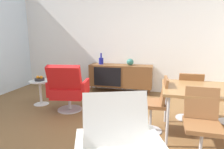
{
  "coord_description": "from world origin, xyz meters",
  "views": [
    {
      "loc": [
        0.67,
        -2.45,
        1.45
      ],
      "look_at": [
        -0.15,
        0.8,
        0.77
      ],
      "focal_mm": 30.69,
      "sensor_mm": 36.0,
      "label": 1
    }
  ],
  "objects_px": {
    "sideboard": "(121,76)",
    "side_table_round": "(40,90)",
    "vase_sculptural_dark": "(130,62)",
    "dining_table": "(223,92)",
    "fruit_bowl": "(40,79)",
    "lounge_chair_red": "(68,88)",
    "vase_cobalt": "(101,61)",
    "dining_chair_back_left": "(189,94)",
    "dining_chair_near_window": "(155,102)",
    "dining_chair_front_left": "(202,122)"
  },
  "relations": [
    {
      "from": "dining_chair_front_left",
      "to": "dining_chair_near_window",
      "type": "relative_size",
      "value": 1.0
    },
    {
      "from": "side_table_round",
      "to": "vase_sculptural_dark",
      "type": "bearing_deg",
      "value": 37.07
    },
    {
      "from": "dining_chair_near_window",
      "to": "dining_table",
      "type": "bearing_deg",
      "value": -0.22
    },
    {
      "from": "vase_cobalt",
      "to": "dining_table",
      "type": "relative_size",
      "value": 0.18
    },
    {
      "from": "dining_chair_front_left",
      "to": "dining_chair_back_left",
      "type": "height_order",
      "value": "same"
    },
    {
      "from": "dining_table",
      "to": "side_table_round",
      "type": "xyz_separation_m",
      "value": [
        -3.3,
        0.64,
        -0.38
      ]
    },
    {
      "from": "vase_cobalt",
      "to": "lounge_chair_red",
      "type": "height_order",
      "value": "vase_cobalt"
    },
    {
      "from": "vase_cobalt",
      "to": "fruit_bowl",
      "type": "height_order",
      "value": "vase_cobalt"
    },
    {
      "from": "side_table_round",
      "to": "dining_table",
      "type": "bearing_deg",
      "value": -11.01
    },
    {
      "from": "vase_sculptural_dark",
      "to": "dining_chair_front_left",
      "type": "distance_m",
      "value": 2.81
    },
    {
      "from": "dining_chair_near_window",
      "to": "fruit_bowl",
      "type": "distance_m",
      "value": 2.5
    },
    {
      "from": "vase_sculptural_dark",
      "to": "dining_chair_front_left",
      "type": "relative_size",
      "value": 0.2
    },
    {
      "from": "dining_chair_back_left",
      "to": "vase_sculptural_dark",
      "type": "bearing_deg",
      "value": 131.56
    },
    {
      "from": "dining_chair_back_left",
      "to": "fruit_bowl",
      "type": "height_order",
      "value": "dining_chair_back_left"
    },
    {
      "from": "vase_sculptural_dark",
      "to": "fruit_bowl",
      "type": "relative_size",
      "value": 0.86
    },
    {
      "from": "vase_cobalt",
      "to": "side_table_round",
      "type": "xyz_separation_m",
      "value": [
        -0.96,
        -1.3,
        -0.49
      ]
    },
    {
      "from": "dining_chair_back_left",
      "to": "fruit_bowl",
      "type": "relative_size",
      "value": 4.28
    },
    {
      "from": "dining_chair_near_window",
      "to": "fruit_bowl",
      "type": "bearing_deg",
      "value": 165.15
    },
    {
      "from": "sideboard",
      "to": "side_table_round",
      "type": "relative_size",
      "value": 3.08
    },
    {
      "from": "dining_table",
      "to": "lounge_chair_red",
      "type": "distance_m",
      "value": 2.59
    },
    {
      "from": "sideboard",
      "to": "side_table_round",
      "type": "bearing_deg",
      "value": -138.75
    },
    {
      "from": "sideboard",
      "to": "lounge_chair_red",
      "type": "relative_size",
      "value": 1.69
    },
    {
      "from": "side_table_round",
      "to": "fruit_bowl",
      "type": "distance_m",
      "value": 0.23
    },
    {
      "from": "dining_chair_back_left",
      "to": "side_table_round",
      "type": "bearing_deg",
      "value": 178.38
    },
    {
      "from": "vase_sculptural_dark",
      "to": "fruit_bowl",
      "type": "distance_m",
      "value": 2.17
    },
    {
      "from": "sideboard",
      "to": "lounge_chair_red",
      "type": "bearing_deg",
      "value": -115.44
    },
    {
      "from": "sideboard",
      "to": "side_table_round",
      "type": "distance_m",
      "value": 1.98
    },
    {
      "from": "dining_chair_near_window",
      "to": "vase_cobalt",
      "type": "bearing_deg",
      "value": 126.81
    },
    {
      "from": "sideboard",
      "to": "dining_chair_front_left",
      "type": "bearing_deg",
      "value": -59.57
    },
    {
      "from": "vase_sculptural_dark",
      "to": "dining_table",
      "type": "xyz_separation_m",
      "value": [
        1.58,
        -1.95,
        -0.11
      ]
    },
    {
      "from": "dining_chair_near_window",
      "to": "sideboard",
      "type": "bearing_deg",
      "value": 115.61
    },
    {
      "from": "vase_cobalt",
      "to": "lounge_chair_red",
      "type": "xyz_separation_m",
      "value": [
        -0.2,
        -1.52,
        -0.35
      ]
    },
    {
      "from": "lounge_chair_red",
      "to": "fruit_bowl",
      "type": "bearing_deg",
      "value": 163.95
    },
    {
      "from": "dining_table",
      "to": "lounge_chair_red",
      "type": "bearing_deg",
      "value": 170.52
    },
    {
      "from": "side_table_round",
      "to": "lounge_chair_red",
      "type": "bearing_deg",
      "value": -15.98
    },
    {
      "from": "fruit_bowl",
      "to": "dining_chair_near_window",
      "type": "bearing_deg",
      "value": -14.85
    },
    {
      "from": "vase_cobalt",
      "to": "vase_sculptural_dark",
      "type": "bearing_deg",
      "value": 0.0
    },
    {
      "from": "dining_table",
      "to": "vase_sculptural_dark",
      "type": "bearing_deg",
      "value": 129.04
    },
    {
      "from": "vase_cobalt",
      "to": "dining_chair_front_left",
      "type": "xyz_separation_m",
      "value": [
        1.99,
        -2.5,
        -0.35
      ]
    },
    {
      "from": "vase_sculptural_dark",
      "to": "side_table_round",
      "type": "xyz_separation_m",
      "value": [
        -1.72,
        -1.3,
        -0.48
      ]
    },
    {
      "from": "dining_table",
      "to": "dining_chair_front_left",
      "type": "distance_m",
      "value": 0.7
    },
    {
      "from": "lounge_chair_red",
      "to": "sideboard",
      "type": "bearing_deg",
      "value": 64.56
    },
    {
      "from": "side_table_round",
      "to": "dining_chair_back_left",
      "type": "bearing_deg",
      "value": -1.62
    },
    {
      "from": "vase_sculptural_dark",
      "to": "side_table_round",
      "type": "relative_size",
      "value": 0.33
    },
    {
      "from": "lounge_chair_red",
      "to": "fruit_bowl",
      "type": "relative_size",
      "value": 4.73
    },
    {
      "from": "vase_sculptural_dark",
      "to": "side_table_round",
      "type": "height_order",
      "value": "vase_sculptural_dark"
    },
    {
      "from": "sideboard",
      "to": "dining_table",
      "type": "height_order",
      "value": "dining_table"
    },
    {
      "from": "lounge_chair_red",
      "to": "vase_sculptural_dark",
      "type": "bearing_deg",
      "value": 57.64
    },
    {
      "from": "vase_sculptural_dark",
      "to": "dining_table",
      "type": "relative_size",
      "value": 0.11
    },
    {
      "from": "dining_chair_front_left",
      "to": "fruit_bowl",
      "type": "height_order",
      "value": "dining_chair_front_left"
    }
  ]
}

